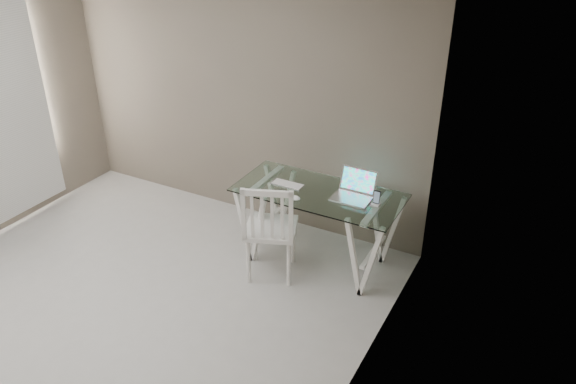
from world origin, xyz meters
The scene contains 7 objects.
room centered at (-0.06, 0.02, 1.72)m, with size 4.50×4.52×2.71m.
desk centered at (1.14, 1.72, 0.38)m, with size 1.50×0.70×0.75m.
chair centered at (0.88, 1.29, 0.53)m, with size 0.58×0.58×0.97m.
laptop centered at (1.45, 1.79, 0.80)m, with size 0.33×0.31×0.23m.
keyboard centered at (0.83, 1.71, 0.75)m, with size 0.30×0.13×0.01m, color silver.
mouse centered at (1.01, 1.49, 0.76)m, with size 0.12×0.07×0.04m, color white.
phone_dock centered at (1.67, 1.74, 0.78)m, with size 0.07×0.07×0.13m.
Camera 1 is at (2.97, -2.29, 3.13)m, focal length 35.00 mm.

